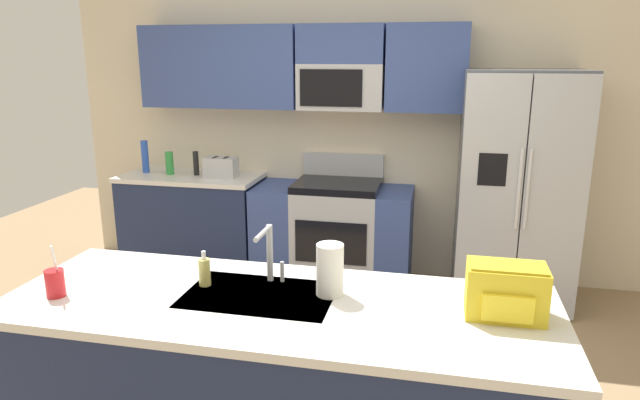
% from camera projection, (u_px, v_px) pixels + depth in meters
% --- Properties ---
extents(ground_plane, '(9.00, 9.00, 0.00)m').
position_uv_depth(ground_plane, '(293.00, 396.00, 3.32)').
color(ground_plane, '#997A56').
rests_on(ground_plane, ground).
extents(kitchen_wall_unit, '(5.20, 0.43, 2.60)m').
position_uv_depth(kitchen_wall_unit, '(337.00, 111.00, 4.95)').
color(kitchen_wall_unit, beige).
rests_on(kitchen_wall_unit, ground).
extents(back_counter, '(1.26, 0.63, 0.90)m').
position_uv_depth(back_counter, '(194.00, 222.00, 5.21)').
color(back_counter, '#1E2A4D').
rests_on(back_counter, ground).
extents(range_oven, '(1.36, 0.61, 1.10)m').
position_uv_depth(range_oven, '(333.00, 232.00, 4.94)').
color(range_oven, '#B7BABF').
rests_on(range_oven, ground).
extents(refrigerator, '(0.90, 0.76, 1.85)m').
position_uv_depth(refrigerator, '(516.00, 189.00, 4.44)').
color(refrigerator, '#4C4F54').
rests_on(refrigerator, ground).
extents(island_counter, '(2.46, 0.89, 0.90)m').
position_uv_depth(island_counter, '(279.00, 390.00, 2.61)').
color(island_counter, '#1E2A4D').
rests_on(island_counter, ground).
extents(toaster, '(0.28, 0.16, 0.18)m').
position_uv_depth(toaster, '(221.00, 167.00, 4.96)').
color(toaster, '#B7BABF').
rests_on(toaster, back_counter).
extents(pepper_mill, '(0.05, 0.05, 0.21)m').
position_uv_depth(pepper_mill, '(196.00, 163.00, 5.06)').
color(pepper_mill, black).
rests_on(pepper_mill, back_counter).
extents(bottle_blue, '(0.06, 0.06, 0.29)m').
position_uv_depth(bottle_blue, '(145.00, 157.00, 5.16)').
color(bottle_blue, blue).
rests_on(bottle_blue, back_counter).
extents(bottle_green, '(0.07, 0.07, 0.21)m').
position_uv_depth(bottle_green, '(170.00, 163.00, 5.09)').
color(bottle_green, green).
rests_on(bottle_green, back_counter).
extents(sink_faucet, '(0.08, 0.21, 0.28)m').
position_uv_depth(sink_faucet, '(269.00, 249.00, 2.65)').
color(sink_faucet, '#B7BABF').
rests_on(sink_faucet, island_counter).
extents(drink_cup_red, '(0.08, 0.08, 0.25)m').
position_uv_depth(drink_cup_red, '(55.00, 283.00, 2.53)').
color(drink_cup_red, red).
rests_on(drink_cup_red, island_counter).
extents(soap_dispenser, '(0.06, 0.06, 0.17)m').
position_uv_depth(soap_dispenser, '(205.00, 272.00, 2.65)').
color(soap_dispenser, '#D8CC66').
rests_on(soap_dispenser, island_counter).
extents(paper_towel_roll, '(0.12, 0.12, 0.24)m').
position_uv_depth(paper_towel_roll, '(330.00, 270.00, 2.53)').
color(paper_towel_roll, white).
rests_on(paper_towel_roll, island_counter).
extents(backpack, '(0.32, 0.22, 0.23)m').
position_uv_depth(backpack, '(506.00, 290.00, 2.32)').
color(backpack, yellow).
rests_on(backpack, island_counter).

